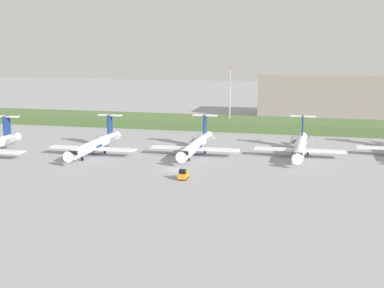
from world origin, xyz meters
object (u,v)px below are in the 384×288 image
regional_jet_third (196,145)px  baggage_tug (183,175)px  regional_jet_fourth (300,146)px  antenna_mast (230,102)px  regional_jet_second (95,145)px

regional_jet_third → baggage_tug: 26.23m
regional_jet_fourth → baggage_tug: 38.14m
antenna_mast → baggage_tug: size_ratio=6.33×
regional_jet_second → antenna_mast: bearing=63.8°
regional_jet_third → antenna_mast: antenna_mast is taller
baggage_tug → regional_jet_third: bearing=96.9°
antenna_mast → baggage_tug: 73.94m
regional_jet_second → regional_jet_fourth: 52.77m
regional_jet_fourth → baggage_tug: bearing=-127.4°
regional_jet_fourth → antenna_mast: bearing=120.6°
regional_jet_second → regional_jet_third: size_ratio=1.00×
regional_jet_fourth → antenna_mast: antenna_mast is taller
regional_jet_fourth → baggage_tug: regional_jet_fourth is taller
antenna_mast → regional_jet_second: bearing=-116.2°
regional_jet_fourth → regional_jet_second: bearing=-168.9°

